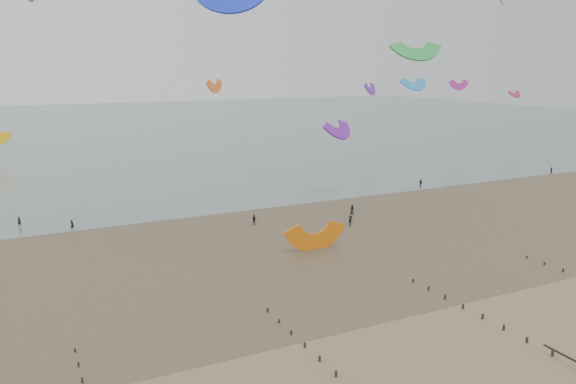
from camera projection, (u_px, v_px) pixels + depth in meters
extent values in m
plane|color=brown|center=(462.00, 334.00, 51.08)|extent=(500.00, 500.00, 0.00)
plane|color=#475654|center=(109.00, 126.00, 226.24)|extent=(500.00, 500.00, 0.00)
plane|color=#473A28|center=(291.00, 233.00, 81.73)|extent=(500.00, 500.00, 0.00)
ellipsoid|color=slate|center=(198.00, 285.00, 62.62)|extent=(23.60, 14.36, 0.01)
ellipsoid|color=slate|center=(350.00, 219.00, 89.52)|extent=(33.64, 18.32, 0.01)
ellipsoid|color=slate|center=(537.00, 207.00, 96.68)|extent=(19.65, 13.67, 0.01)
cube|color=black|center=(82.00, 380.00, 43.19)|extent=(0.16, 0.16, 0.51)
cube|color=black|center=(78.00, 365.00, 45.50)|extent=(0.16, 0.16, 0.48)
cube|color=black|center=(75.00, 350.00, 47.81)|extent=(0.16, 0.16, 0.45)
cube|color=black|center=(336.00, 374.00, 44.00)|extent=(0.16, 0.16, 0.59)
cube|color=black|center=(320.00, 359.00, 46.31)|extent=(0.16, 0.16, 0.57)
cube|color=black|center=(305.00, 345.00, 48.61)|extent=(0.16, 0.16, 0.54)
cube|color=black|center=(291.00, 333.00, 50.92)|extent=(0.16, 0.16, 0.51)
cube|color=black|center=(279.00, 321.00, 53.23)|extent=(0.16, 0.16, 0.48)
cube|color=black|center=(268.00, 311.00, 55.54)|extent=(0.16, 0.16, 0.45)
cube|color=black|center=(552.00, 353.00, 47.11)|extent=(0.16, 0.16, 0.65)
cube|color=black|center=(527.00, 340.00, 49.42)|extent=(0.16, 0.16, 0.62)
cube|color=black|center=(504.00, 328.00, 51.73)|extent=(0.16, 0.16, 0.59)
cube|color=black|center=(483.00, 317.00, 54.04)|extent=(0.16, 0.16, 0.57)
cube|color=black|center=(463.00, 307.00, 56.35)|extent=(0.16, 0.16, 0.54)
cube|color=black|center=(445.00, 297.00, 58.65)|extent=(0.16, 0.16, 0.51)
cube|color=black|center=(429.00, 289.00, 60.96)|extent=(0.16, 0.16, 0.48)
cube|color=black|center=(413.00, 281.00, 63.27)|extent=(0.16, 0.16, 0.45)
cube|color=black|center=(563.00, 270.00, 66.39)|extent=(0.16, 0.16, 0.51)
cube|color=black|center=(544.00, 264.00, 68.69)|extent=(0.16, 0.16, 0.48)
cube|color=black|center=(527.00, 257.00, 71.00)|extent=(0.16, 0.16, 0.45)
imported|color=black|center=(72.00, 225.00, 83.34)|extent=(0.67, 0.66, 1.56)
imported|color=black|center=(352.00, 209.00, 92.18)|extent=(0.86, 0.93, 1.60)
imported|color=black|center=(551.00, 171.00, 126.56)|extent=(0.88, 0.92, 1.49)
imported|color=black|center=(254.00, 220.00, 85.96)|extent=(0.90, 0.78, 1.59)
imported|color=black|center=(19.00, 222.00, 85.18)|extent=(0.65, 0.54, 1.52)
imported|color=black|center=(421.00, 183.00, 112.74)|extent=(0.47, 0.98, 1.62)
imported|color=black|center=(351.00, 221.00, 85.49)|extent=(1.20, 0.94, 1.62)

